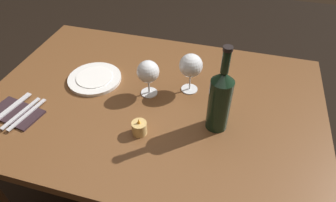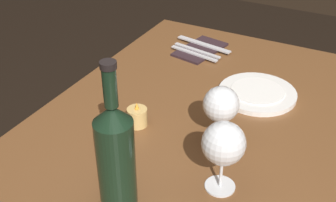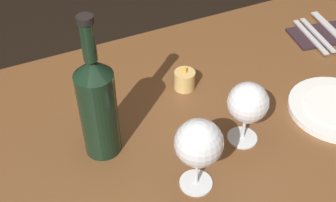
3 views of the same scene
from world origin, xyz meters
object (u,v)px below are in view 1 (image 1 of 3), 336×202
at_px(wine_glass_right, 191,66).
at_px(dinner_plate, 95,78).
at_px(folded_napkin, 16,113).
at_px(table_knife, 8,110).
at_px(wine_bottle, 220,99).
at_px(fork_outer, 27,114).
at_px(fork_inner, 21,113).
at_px(wine_glass_left, 148,72).
at_px(votive_candle, 139,128).

height_order(wine_glass_right, dinner_plate, wine_glass_right).
relative_size(folded_napkin, table_knife, 0.98).
xyz_separation_m(wine_bottle, fork_outer, (0.67, 0.14, -0.11)).
bearing_deg(dinner_plate, fork_inner, 57.96).
distance_m(wine_glass_left, folded_napkin, 0.51).
xyz_separation_m(votive_candle, dinner_plate, (0.28, -0.23, -0.02)).
distance_m(votive_candle, dinner_plate, 0.36).
distance_m(votive_candle, table_knife, 0.50).
height_order(dinner_plate, table_knife, dinner_plate).
distance_m(wine_glass_right, votive_candle, 0.31).
height_order(wine_bottle, table_knife, wine_bottle).
height_order(wine_glass_left, votive_candle, wine_glass_left).
height_order(wine_glass_left, table_knife, wine_glass_left).
relative_size(folded_napkin, fork_inner, 1.15).
distance_m(wine_glass_left, wine_glass_right, 0.16).
bearing_deg(fork_inner, folded_napkin, 0.00).
xyz_separation_m(wine_glass_left, fork_inner, (0.41, 0.24, -0.09)).
xyz_separation_m(wine_glass_right, table_knife, (0.62, 0.31, -0.10)).
bearing_deg(table_knife, wine_bottle, -169.42).
xyz_separation_m(votive_candle, folded_napkin, (0.47, 0.03, -0.02)).
bearing_deg(table_knife, votive_candle, -176.04).
distance_m(fork_outer, table_knife, 0.08).
xyz_separation_m(fork_outer, table_knife, (0.08, 0.00, 0.00)).
relative_size(wine_bottle, fork_inner, 1.79).
relative_size(wine_glass_left, wine_bottle, 0.46).
bearing_deg(wine_glass_left, votive_candle, 99.51).
bearing_deg(fork_outer, wine_glass_left, -147.68).
bearing_deg(fork_inner, fork_outer, 180.00).
bearing_deg(folded_napkin, votive_candle, -175.79).
distance_m(votive_candle, fork_inner, 0.45).
relative_size(wine_bottle, votive_candle, 4.81).
relative_size(wine_glass_left, fork_inner, 0.83).
bearing_deg(dinner_plate, table_knife, 50.15).
bearing_deg(wine_bottle, fork_outer, 11.80).
distance_m(wine_glass_right, fork_inner, 0.65).
distance_m(folded_napkin, fork_outer, 0.05).
height_order(wine_glass_left, folded_napkin, wine_glass_left).
bearing_deg(wine_glass_left, table_knife, 27.66).
bearing_deg(fork_inner, wine_glass_left, -149.28).
height_order(fork_outer, table_knife, same).
distance_m(folded_napkin, fork_inner, 0.03).
distance_m(wine_bottle, table_knife, 0.77).
height_order(votive_candle, fork_inner, votive_candle).
bearing_deg(folded_napkin, fork_inner, 180.00).
distance_m(votive_candle, fork_outer, 0.42).
height_order(folded_napkin, table_knife, table_knife).
distance_m(wine_bottle, dinner_plate, 0.56).
distance_m(wine_glass_left, fork_inner, 0.49).
relative_size(dinner_plate, folded_napkin, 1.07).
relative_size(wine_glass_left, table_knife, 0.71).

